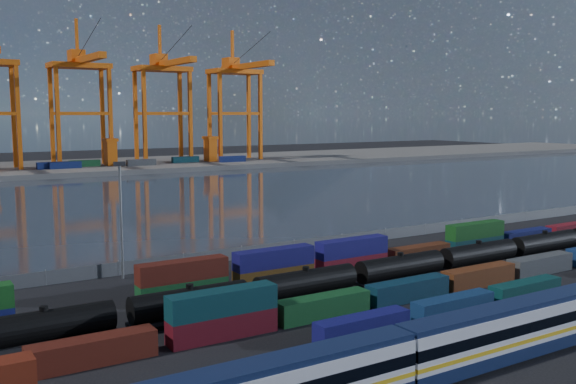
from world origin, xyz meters
TOP-DOWN VIEW (x-y plane):
  - ground at (0.00, 0.00)m, footprint 700.00×700.00m
  - harbor_water at (0.00, 105.00)m, footprint 700.00×700.00m
  - far_quay at (0.00, 210.00)m, footprint 700.00×70.00m
  - passenger_train at (-8.51, -22.88)m, footprint 77.72×3.18m
  - container_row_south at (-10.47, -10.96)m, footprint 139.38×2.27m
  - container_row_mid at (4.48, -3.19)m, footprint 141.55×2.41m
  - container_row_north at (-2.30, 11.79)m, footprint 140.98×2.37m
  - tanker_string at (-6.27, 3.28)m, footprint 122.70×3.05m
  - waterfront_fence at (-0.00, 28.00)m, footprint 160.12×0.12m
  - yard_light_mast at (-30.00, 26.00)m, footprint 1.60×0.40m
  - gantry_cranes at (-7.50, 203.38)m, footprint 198.45×45.03m
  - quay_containers at (-11.00, 195.46)m, footprint 172.58×10.99m
  - straddle_carriers at (-2.50, 200.00)m, footprint 140.00×7.00m

SIDE VIEW (x-z plane):
  - ground at x=0.00m, z-range 0.00..0.00m
  - harbor_water at x=0.00m, z-range 0.01..0.01m
  - far_quay at x=0.00m, z-range 0.00..2.00m
  - waterfront_fence at x=0.00m, z-range -0.10..2.10m
  - container_row_south at x=-10.47m, z-range -0.72..4.11m
  - container_row_mid at x=4.48m, z-range -0.86..4.29m
  - container_row_north at x=-2.30m, z-range -0.42..4.62m
  - tanker_string at x=-6.27m, z-range 0.01..4.37m
  - passenger_train at x=-8.51m, z-range 0.01..5.46m
  - quay_containers at x=-11.00m, z-range 2.00..4.60m
  - straddle_carriers at x=-2.50m, z-range 2.27..13.37m
  - yard_light_mast at x=-30.00m, z-range 1.00..17.60m
  - gantry_cranes at x=-7.50m, z-range 6.89..67.86m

